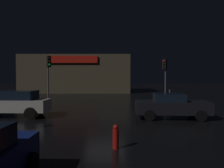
% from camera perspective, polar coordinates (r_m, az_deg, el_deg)
% --- Properties ---
extents(ground_plane, '(120.00, 120.00, 0.00)m').
position_cam_1_polar(ground_plane, '(15.52, -1.36, -7.54)').
color(ground_plane, black).
extents(store_building, '(16.48, 9.86, 5.72)m').
position_cam_1_polar(store_building, '(39.71, -7.87, 2.35)').
color(store_building, brown).
rests_on(store_building, ground).
extents(traffic_signal_main, '(0.42, 0.43, 4.31)m').
position_cam_1_polar(traffic_signal_main, '(21.82, -14.61, 3.24)').
color(traffic_signal_main, '#595B60').
rests_on(traffic_signal_main, ground).
extents(traffic_signal_cross_right, '(0.41, 0.43, 4.01)m').
position_cam_1_polar(traffic_signal_cross_right, '(21.70, 12.69, 2.92)').
color(traffic_signal_cross_right, '#595B60').
rests_on(traffic_signal_cross_right, ground).
extents(car_near, '(4.45, 2.20, 1.49)m').
position_cam_1_polar(car_near, '(14.84, 14.20, -5.05)').
color(car_near, black).
rests_on(car_near, ground).
extents(car_crossing, '(4.59, 2.07, 1.64)m').
position_cam_1_polar(car_crossing, '(16.21, -22.16, -4.23)').
color(car_crossing, silver).
rests_on(car_crossing, ground).
extents(fire_hydrant, '(0.22, 0.22, 0.86)m').
position_cam_1_polar(fire_hydrant, '(8.59, 1.12, -12.43)').
color(fire_hydrant, red).
rests_on(fire_hydrant, ground).
extents(bollard_kerb_a, '(0.12, 0.12, 1.27)m').
position_cam_1_polar(bollard_kerb_a, '(23.34, 13.79, -2.84)').
color(bollard_kerb_a, '#595B60').
rests_on(bollard_kerb_a, ground).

